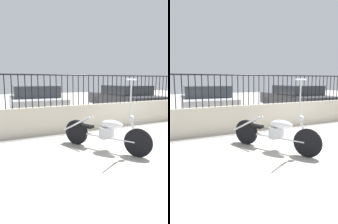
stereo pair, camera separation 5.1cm
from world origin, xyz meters
TOP-DOWN VIEW (x-y plane):
  - low_wall at (0.00, 2.24)m, footprint 9.13×0.18m
  - fence_railing at (0.00, 2.24)m, footprint 9.13×0.04m
  - motorcycle_white at (-1.67, 0.47)m, footprint 1.18×1.85m
  - car_silver at (-2.16, 5.07)m, footprint 2.08×4.04m
  - car_dark_grey at (2.10, 4.79)m, footprint 2.02×4.53m

SIDE VIEW (x-z plane):
  - low_wall at x=0.00m, z-range 0.00..0.77m
  - motorcycle_white at x=-1.67m, z-range -0.37..1.16m
  - car_dark_grey at x=2.10m, z-range 0.02..1.28m
  - car_silver at x=-2.16m, z-range 0.01..1.30m
  - fence_railing at x=0.00m, z-range 0.90..1.79m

